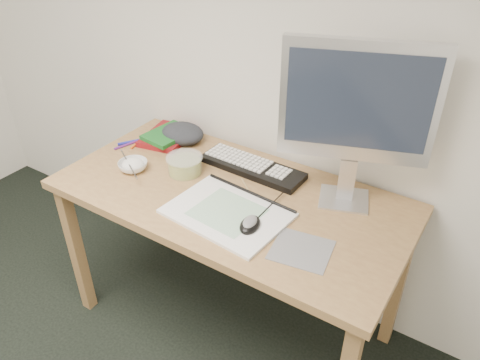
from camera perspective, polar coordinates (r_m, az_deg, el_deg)
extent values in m
plane|color=white|center=(2.03, -1.85, 18.91)|extent=(3.60, 0.00, 3.60)
cube|color=#A9834D|center=(2.29, -19.28, -8.14)|extent=(0.05, 0.05, 0.71)
cube|color=#A9834D|center=(2.60, -9.39, -1.06)|extent=(0.05, 0.05, 0.71)
cube|color=#A9834D|center=(2.13, 18.73, -11.78)|extent=(0.05, 0.05, 0.71)
cube|color=#A9834D|center=(1.85, -1.23, -2.04)|extent=(1.40, 0.70, 0.03)
cube|color=gray|center=(1.59, 7.49, -8.45)|extent=(0.22, 0.21, 0.00)
cube|color=white|center=(1.73, -1.57, -4.04)|extent=(0.45, 0.34, 0.01)
cube|color=black|center=(1.98, 1.50, 1.57)|extent=(0.46, 0.16, 0.03)
cube|color=silver|center=(1.85, 12.53, -2.29)|extent=(0.23, 0.22, 0.01)
cube|color=silver|center=(1.80, 12.86, 0.01)|extent=(0.06, 0.04, 0.17)
cube|color=silver|center=(1.65, 14.20, 9.12)|extent=(0.51, 0.21, 0.43)
cube|color=black|center=(1.65, 14.25, 9.45)|extent=(0.45, 0.17, 0.34)
ellipsoid|color=black|center=(1.65, 1.22, -5.15)|extent=(0.09, 0.12, 0.04)
imported|color=white|center=(2.03, -12.91, 1.68)|extent=(0.15, 0.15, 0.04)
cylinder|color=#B5B5B7|center=(2.00, -13.41, 1.94)|extent=(0.22, 0.15, 0.02)
cylinder|color=#CAD049|center=(1.96, -6.75, 1.85)|extent=(0.17, 0.17, 0.07)
cube|color=maroon|center=(2.25, -8.82, 5.29)|extent=(0.24, 0.29, 0.03)
cube|color=#186322|center=(2.22, -8.70, 5.54)|extent=(0.18, 0.24, 0.02)
ellipsoid|color=#292C32|center=(2.21, -7.02, 5.65)|extent=(0.19, 0.17, 0.07)
cylinder|color=pink|center=(1.84, -0.88, -1.52)|extent=(0.19, 0.07, 0.01)
cylinder|color=tan|center=(1.85, 1.05, -1.32)|extent=(0.14, 0.12, 0.01)
cylinder|color=black|center=(1.84, 0.73, -1.59)|extent=(0.19, 0.02, 0.01)
cylinder|color=#1D229F|center=(2.25, -12.93, 4.61)|extent=(0.09, 0.13, 0.01)
cylinder|color=orange|center=(2.24, -12.31, 4.51)|extent=(0.03, 0.12, 0.01)
cylinder|color=#5D227E|center=(2.23, -13.70, 4.19)|extent=(0.05, 0.12, 0.01)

